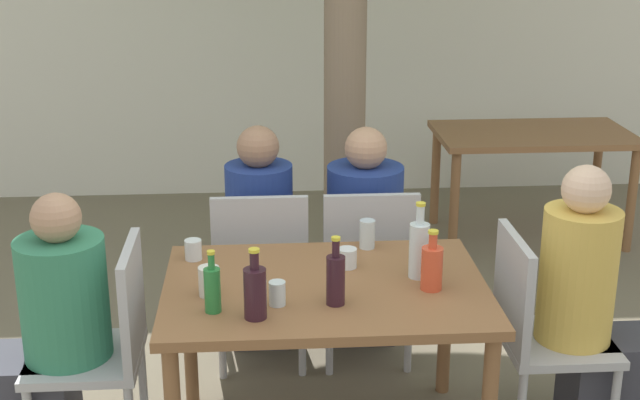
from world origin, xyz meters
The scene contains 21 objects.
cafe_building_wall centered at (0.00, 3.48, 1.40)m, with size 10.00×0.08×2.80m.
dining_table_front centered at (0.00, 0.00, 0.65)m, with size 1.28×0.91×0.73m.
dining_table_back centered at (1.55, 2.34, 0.64)m, with size 1.27×0.74×0.73m.
patio_chair_0 centered at (-0.87, 0.00, 0.52)m, with size 0.44×0.44×0.91m.
patio_chair_1 centered at (0.87, 0.00, 0.52)m, with size 0.44×0.44×0.91m.
patio_chair_2 centered at (-0.26, 0.69, 0.52)m, with size 0.44×0.44×0.91m.
patio_chair_3 centered at (0.26, 0.69, 0.52)m, with size 0.44×0.44×0.91m.
person_seated_0 centered at (-1.11, 0.00, 0.50)m, with size 0.57×0.34×1.13m.
person_seated_1 centered at (1.11, 0.00, 0.53)m, with size 0.55×0.31×1.20m.
person_seated_2 centered at (-0.26, 0.93, 0.52)m, with size 0.32×0.56×1.17m.
person_seated_3 centered at (0.26, 0.92, 0.52)m, with size 0.37×0.58×1.16m.
green_bottle_0 centered at (-0.43, -0.22, 0.83)m, with size 0.06×0.06×0.24m.
soda_bottle_1 centered at (0.41, -0.07, 0.83)m, with size 0.08×0.08×0.24m.
wine_bottle_2 centered at (0.02, -0.18, 0.84)m, with size 0.07×0.07×0.27m.
water_bottle_3 centered at (0.38, 0.05, 0.85)m, with size 0.08×0.08×0.31m.
wine_bottle_4 centered at (-0.27, -0.28, 0.84)m, with size 0.08×0.08×0.27m.
drinking_glass_0 centered at (0.10, 0.17, 0.77)m, with size 0.08×0.08×0.08m.
drinking_glass_1 centered at (-0.45, -0.07, 0.79)m, with size 0.08×0.08×0.12m.
drinking_glass_2 centered at (-0.19, -0.17, 0.78)m, with size 0.06×0.06×0.09m.
drinking_glass_3 centered at (-0.53, 0.30, 0.78)m, with size 0.07×0.07×0.09m.
drinking_glass_4 centered at (0.21, 0.38, 0.80)m, with size 0.07×0.07×0.13m.
Camera 1 is at (-0.24, -3.21, 2.17)m, focal length 50.00 mm.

